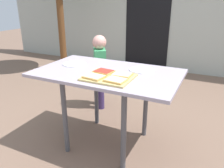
% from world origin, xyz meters
% --- Properties ---
extents(ground_plane, '(16.00, 16.00, 0.00)m').
position_xyz_m(ground_plane, '(0.00, 0.00, 0.00)').
color(ground_plane, '#785C4B').
extents(house_wall_back, '(8.00, 0.20, 2.59)m').
position_xyz_m(house_wall_back, '(0.00, 2.85, 1.30)').
color(house_wall_back, '#ADB2A8').
rests_on(house_wall_back, ground).
extents(house_door, '(0.90, 0.02, 2.00)m').
position_xyz_m(house_door, '(-0.49, 2.75, 1.00)').
color(house_door, black).
rests_on(house_door, ground).
extents(dining_table, '(1.31, 0.78, 0.77)m').
position_xyz_m(dining_table, '(0.00, 0.00, 0.68)').
color(dining_table, '#A79BAB').
rests_on(dining_table, ground).
extents(cutting_board, '(0.40, 0.34, 0.02)m').
position_xyz_m(cutting_board, '(0.09, -0.16, 0.77)').
color(cutting_board, tan).
rests_on(cutting_board, dining_table).
extents(pizza_slice_far_left, '(0.18, 0.15, 0.02)m').
position_xyz_m(pizza_slice_far_left, '(0.01, -0.08, 0.79)').
color(pizza_slice_far_left, tan).
rests_on(pizza_slice_far_left, cutting_board).
extents(pizza_slice_near_right, '(0.17, 0.15, 0.02)m').
position_xyz_m(pizza_slice_near_right, '(0.19, -0.23, 0.79)').
color(pizza_slice_near_right, tan).
rests_on(pizza_slice_near_right, cutting_board).
extents(pizza_slice_far_right, '(0.17, 0.14, 0.02)m').
position_xyz_m(pizza_slice_far_right, '(0.18, -0.09, 0.79)').
color(pizza_slice_far_right, tan).
rests_on(pizza_slice_far_right, cutting_board).
extents(pizza_slice_near_left, '(0.18, 0.15, 0.02)m').
position_xyz_m(pizza_slice_near_left, '(-0.00, -0.24, 0.79)').
color(pizza_slice_near_left, tan).
rests_on(pizza_slice_near_left, cutting_board).
extents(plate_white_right, '(0.23, 0.23, 0.01)m').
position_xyz_m(plate_white_right, '(0.27, 0.17, 0.77)').
color(plate_white_right, white).
rests_on(plate_white_right, dining_table).
extents(plate_white_left, '(0.23, 0.23, 0.01)m').
position_xyz_m(plate_white_left, '(-0.40, 0.06, 0.77)').
color(plate_white_left, white).
rests_on(plate_white_left, dining_table).
extents(child_left, '(0.25, 0.28, 0.97)m').
position_xyz_m(child_left, '(-0.47, 0.71, 0.55)').
color(child_left, '#3B2C5A').
rests_on(child_left, ground).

